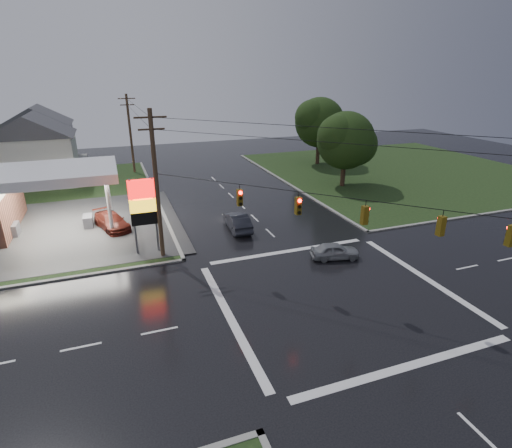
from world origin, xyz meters
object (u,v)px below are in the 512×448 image
object	(u,v)px
pylon_sign	(143,204)
car_north	(238,221)
utility_pole_n	(130,133)
tree_ne_near	(347,141)
house_near	(35,149)
tree_ne_far	(320,123)
car_crossing	(335,251)
car_pump	(112,221)
house_far	(39,135)
utility_pole_nw	(156,184)

from	to	relation	value
pylon_sign	car_north	world-z (taller)	pylon_sign
utility_pole_n	tree_ne_near	xyz separation A→B (m)	(23.64, -16.01, 0.09)
car_north	house_near	bearing A→B (deg)	-48.61
tree_ne_far	car_crossing	world-z (taller)	tree_ne_far
pylon_sign	tree_ne_near	bearing A→B (deg)	25.01
tree_ne_near	car_pump	bearing A→B (deg)	-169.23
utility_pole_n	house_far	size ratio (longest dim) A/B	0.95
utility_pole_nw	utility_pole_n	bearing A→B (deg)	90.00
tree_ne_far	car_pump	distance (m)	35.12
pylon_sign	tree_ne_near	xyz separation A→B (m)	(24.64, 11.49, 1.55)
house_far	car_pump	bearing A→B (deg)	-73.98
house_near	car_north	world-z (taller)	house_near
utility_pole_nw	car_crossing	distance (m)	14.09
pylon_sign	car_crossing	distance (m)	14.84
pylon_sign	utility_pole_nw	bearing A→B (deg)	-45.00
pylon_sign	car_north	size ratio (longest dim) A/B	1.29
house_far	tree_ne_near	world-z (taller)	tree_ne_near
pylon_sign	utility_pole_nw	size ratio (longest dim) A/B	0.55
car_pump	utility_pole_nw	bearing A→B (deg)	-83.70
utility_pole_n	tree_ne_far	distance (m)	26.96
house_near	tree_ne_far	xyz separation A→B (m)	(38.10, -2.01, 1.77)
tree_ne_far	car_north	xyz separation A→B (m)	(-19.58, -21.23, -5.41)
utility_pole_nw	utility_pole_n	xyz separation A→B (m)	(0.00, 28.50, -0.25)
utility_pole_nw	house_far	xyz separation A→B (m)	(-12.45, 38.50, -1.32)
tree_ne_far	car_north	world-z (taller)	tree_ne_far
house_far	utility_pole_nw	bearing A→B (deg)	-72.08
car_north	car_pump	bearing A→B (deg)	-18.22
tree_ne_near	car_north	world-z (taller)	tree_ne_near
car_crossing	car_north	bearing A→B (deg)	45.73
tree_ne_near	car_pump	size ratio (longest dim) A/B	1.82
car_crossing	car_pump	distance (m)	19.89
utility_pole_nw	car_crossing	xyz separation A→B (m)	(12.20, -4.88, -5.10)
tree_ne_far	car_north	bearing A→B (deg)	-132.69
utility_pole_n	car_pump	size ratio (longest dim) A/B	2.13
house_far	car_crossing	world-z (taller)	house_far
house_near	car_pump	distance (m)	21.08
tree_ne_near	car_north	size ratio (longest dim) A/B	1.93
house_near	tree_ne_far	bearing A→B (deg)	-3.01
utility_pole_n	car_crossing	xyz separation A→B (m)	(12.20, -33.38, -4.85)
utility_pole_nw	house_far	distance (m)	40.48
utility_pole_n	car_north	size ratio (longest dim) A/B	2.26
tree_ne_far	utility_pole_nw	bearing A→B (deg)	-137.41
house_far	car_crossing	distance (m)	50.04
pylon_sign	utility_pole_nw	xyz separation A→B (m)	(1.00, -1.00, 1.71)
pylon_sign	car_north	distance (m)	8.98
utility_pole_nw	house_far	world-z (taller)	utility_pole_nw
car_crossing	tree_ne_far	bearing A→B (deg)	-12.69
tree_ne_near	car_pump	xyz separation A→B (m)	(-27.14, -5.16, -4.85)
tree_ne_near	house_near	bearing A→B (deg)	158.24
house_far	car_north	distance (m)	40.44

